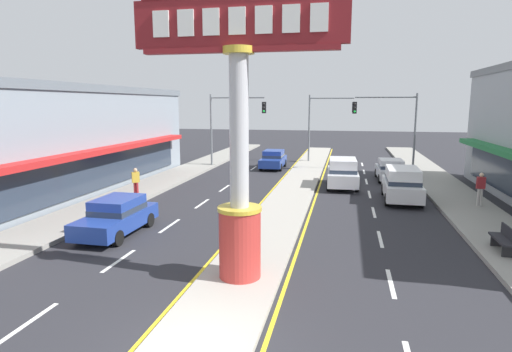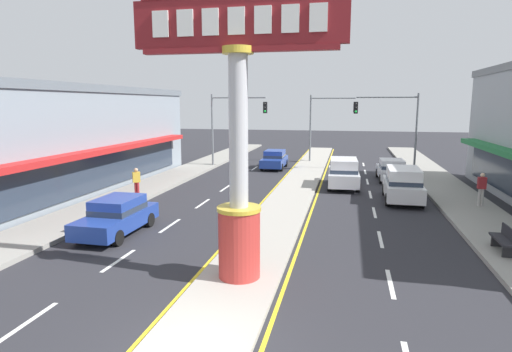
{
  "view_description": "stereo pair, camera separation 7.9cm",
  "coord_description": "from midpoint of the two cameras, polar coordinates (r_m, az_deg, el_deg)",
  "views": [
    {
      "loc": [
        3.07,
        -8.05,
        5.4
      ],
      "look_at": [
        -0.35,
        8.08,
        2.6
      ],
      "focal_mm": 29.94,
      "sensor_mm": 36.0,
      "label": 1
    },
    {
      "loc": [
        3.14,
        -8.04,
        5.4
      ],
      "look_at": [
        -0.35,
        8.08,
        2.6
      ],
      "focal_mm": 29.94,
      "sensor_mm": 36.0,
      "label": 2
    }
  ],
  "objects": [
    {
      "name": "sedan_mid_left_lane",
      "position": [
        31.7,
        17.71,
        0.81
      ],
      "size": [
        1.92,
        4.34,
        1.53
      ],
      "color": "silver",
      "rests_on": "ground"
    },
    {
      "name": "traffic_light_median_far",
      "position": [
        39.65,
        9.53,
        7.76
      ],
      "size": [
        4.2,
        0.46,
        6.2
      ],
      "color": "slate",
      "rests_on": "ground"
    },
    {
      "name": "pedestrian_far_side",
      "position": [
        24.83,
        27.99,
        -1.34
      ],
      "size": [
        0.4,
        0.23,
        1.72
      ],
      "color": "#B7B2AD",
      "rests_on": "sidewalk_right"
    },
    {
      "name": "median_strip",
      "position": [
        26.76,
        5.34,
        -1.89
      ],
      "size": [
        2.49,
        52.0,
        0.14
      ],
      "primitive_type": "cube",
      "color": "#A39E93",
      "rests_on": "ground"
    },
    {
      "name": "storefront_left",
      "position": [
        29.27,
        -27.06,
        4.37
      ],
      "size": [
        9.94,
        24.11,
        6.49
      ],
      "color": "gray",
      "rests_on": "ground"
    },
    {
      "name": "traffic_light_right_side",
      "position": [
        35.03,
        17.92,
        7.29
      ],
      "size": [
        4.86,
        0.46,
        6.2
      ],
      "color": "slate",
      "rests_on": "ground"
    },
    {
      "name": "sidewalk_left",
      "position": [
        27.58,
        -14.82,
        -1.79
      ],
      "size": [
        2.97,
        60.0,
        0.18
      ],
      "primitive_type": "cube",
      "color": "gray",
      "rests_on": "ground"
    },
    {
      "name": "sedan_far_left_oncoming",
      "position": [
        35.98,
        2.54,
        2.26
      ],
      "size": [
        1.87,
        4.31,
        1.53
      ],
      "color": "navy",
      "rests_on": "ground"
    },
    {
      "name": "suv_far_right_lane",
      "position": [
        28.27,
        11.68,
        0.45
      ],
      "size": [
        2.09,
        4.66,
        1.9
      ],
      "color": "silver",
      "rests_on": "ground"
    },
    {
      "name": "pedestrian_near_kerb",
      "position": [
        24.75,
        -15.58,
        -0.64
      ],
      "size": [
        0.45,
        0.42,
        1.69
      ],
      "color": "maroon",
      "rests_on": "sidewalk_left"
    },
    {
      "name": "traffic_light_left_side",
      "position": [
        36.19,
        -3.15,
        7.79
      ],
      "size": [
        4.86,
        0.46,
        6.2
      ],
      "color": "slate",
      "rests_on": "ground"
    },
    {
      "name": "lane_markings",
      "position": [
        25.46,
        4.97,
        -2.64
      ],
      "size": [
        9.23,
        52.0,
        0.01
      ],
      "color": "silver",
      "rests_on": "ground"
    },
    {
      "name": "street_bench",
      "position": [
        17.7,
        30.44,
        -7.3
      ],
      "size": [
        0.48,
        1.6,
        0.88
      ],
      "color": "#232328",
      "rests_on": "sidewalk_right"
    },
    {
      "name": "district_sign",
      "position": [
        12.53,
        -2.17,
        3.9
      ],
      "size": [
        6.18,
        1.34,
        8.34
      ],
      "color": "#B7332D",
      "rests_on": "median_strip"
    },
    {
      "name": "suv_near_right_lane",
      "position": [
        25.14,
        19.11,
        -1.02
      ],
      "size": [
        2.04,
        4.64,
        1.9
      ],
      "color": "white",
      "rests_on": "ground"
    },
    {
      "name": "sedan_near_left_lane",
      "position": [
        18.79,
        -17.94,
        -5.05
      ],
      "size": [
        1.86,
        4.31,
        1.53
      ],
      "color": "navy",
      "rests_on": "ground"
    },
    {
      "name": "sidewalk_right",
      "position": [
        25.4,
        26.17,
        -3.44
      ],
      "size": [
        2.97,
        60.0,
        0.18
      ],
      "primitive_type": "cube",
      "color": "gray",
      "rests_on": "ground"
    }
  ]
}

